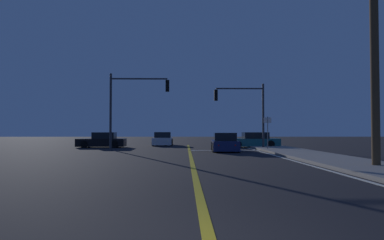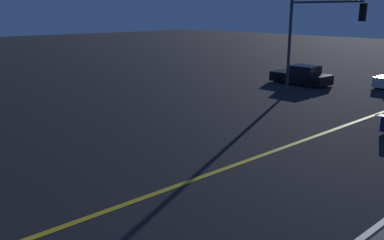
% 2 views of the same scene
% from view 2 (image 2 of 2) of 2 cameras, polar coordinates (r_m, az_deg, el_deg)
% --- Properties ---
extents(lane_line_center, '(0.20, 40.01, 0.01)m').
position_cam_2_polar(lane_line_center, '(14.09, 6.67, -6.04)').
color(lane_line_center, gold).
rests_on(lane_line_center, ground).
extents(car_parked_curb_black, '(4.22, 1.93, 1.34)m').
position_cam_2_polar(car_parked_curb_black, '(30.13, 15.03, 5.97)').
color(car_parked_curb_black, black).
rests_on(car_parked_curb_black, ground).
extents(traffic_signal_far_left, '(4.62, 0.28, 5.93)m').
position_cam_2_polar(traffic_signal_far_left, '(24.84, 16.74, 11.96)').
color(traffic_signal_far_left, '#38383D').
rests_on(traffic_signal_far_left, ground).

